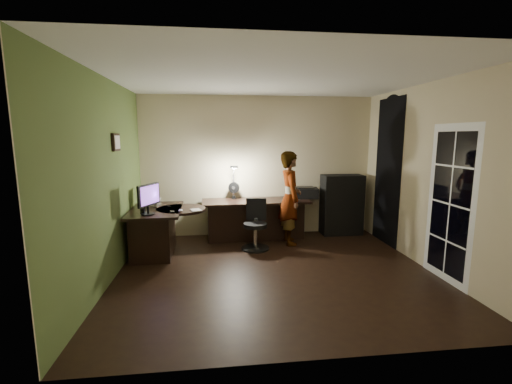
{
  "coord_description": "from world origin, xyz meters",
  "views": [
    {
      "loc": [
        -0.82,
        -4.63,
        1.93
      ],
      "look_at": [
        -0.15,
        1.05,
        1.0
      ],
      "focal_mm": 24.0,
      "sensor_mm": 36.0,
      "label": 1
    }
  ],
  "objects": [
    {
      "name": "speaker",
      "position": [
        -1.94,
        0.65,
        0.86
      ],
      "size": [
        0.1,
        0.1,
        0.2
      ],
      "primitive_type": "cylinder",
      "rotation": [
        0.0,
        0.0,
        0.38
      ],
      "color": "black",
      "rests_on": "desk_left"
    },
    {
      "name": "printer",
      "position": [
        0.91,
        1.81,
        0.85
      ],
      "size": [
        0.52,
        0.43,
        0.21
      ],
      "primitive_type": "cube",
      "rotation": [
        0.0,
        0.0,
        -0.14
      ],
      "color": "black",
      "rests_on": "desk_right"
    },
    {
      "name": "wall_back",
      "position": [
        0.0,
        2.0,
        1.35
      ],
      "size": [
        4.5,
        0.01,
        2.7
      ],
      "primitive_type": "cube",
      "color": "#C8B88F",
      "rests_on": "floor"
    },
    {
      "name": "green_wall_overlay",
      "position": [
        -2.24,
        0.0,
        1.35
      ],
      "size": [
        0.0,
        4.0,
        2.7
      ],
      "primitive_type": "cube",
      "color": "#4E652E",
      "rests_on": "floor"
    },
    {
      "name": "arched_doorway",
      "position": [
        2.24,
        1.15,
        1.3
      ],
      "size": [
        0.01,
        0.9,
        2.6
      ],
      "primitive_type": "cube",
      "color": "black",
      "rests_on": "floor"
    },
    {
      "name": "pen",
      "position": [
        -1.63,
        1.19,
        0.77
      ],
      "size": [
        0.09,
        0.13,
        0.01
      ],
      "primitive_type": "cube",
      "rotation": [
        0.0,
        0.0,
        0.59
      ],
      "color": "black",
      "rests_on": "desk_left"
    },
    {
      "name": "desk_lamp",
      "position": [
        -0.49,
        1.83,
        1.1
      ],
      "size": [
        0.23,
        0.34,
        0.7
      ],
      "primitive_type": "cube",
      "rotation": [
        0.0,
        0.0,
        0.2
      ],
      "color": "black",
      "rests_on": "desk_right"
    },
    {
      "name": "laptop",
      "position": [
        -1.91,
        1.24,
        0.98
      ],
      "size": [
        0.31,
        0.29,
        0.21
      ],
      "primitive_type": "cube",
      "rotation": [
        0.0,
        0.0,
        -0.03
      ],
      "color": "silver",
      "rests_on": "laptop_stand"
    },
    {
      "name": "laptop_stand",
      "position": [
        -1.91,
        1.24,
        0.82
      ],
      "size": [
        0.29,
        0.26,
        0.11
      ],
      "primitive_type": "cube",
      "rotation": [
        0.0,
        0.0,
        -0.2
      ],
      "color": "silver",
      "rests_on": "desk_left"
    },
    {
      "name": "framed_picture",
      "position": [
        -2.22,
        0.45,
        1.85
      ],
      "size": [
        0.04,
        0.3,
        0.25
      ],
      "primitive_type": "cube",
      "color": "black",
      "rests_on": "wall_left"
    },
    {
      "name": "mouse",
      "position": [
        -1.39,
        0.74,
        0.78
      ],
      "size": [
        0.08,
        0.11,
        0.04
      ],
      "primitive_type": "ellipsoid",
      "rotation": [
        0.0,
        0.0,
        0.17
      ],
      "color": "silver",
      "rests_on": "desk_left"
    },
    {
      "name": "wall_right",
      "position": [
        2.25,
        0.0,
        1.35
      ],
      "size": [
        0.01,
        4.0,
        2.7
      ],
      "primitive_type": "cube",
      "color": "#C8B88F",
      "rests_on": "floor"
    },
    {
      "name": "desk_right",
      "position": [
        -0.09,
        1.63,
        0.37
      ],
      "size": [
        2.02,
        0.77,
        0.75
      ],
      "primitive_type": "cube",
      "rotation": [
        0.0,
        0.0,
        0.04
      ],
      "color": "black",
      "rests_on": "floor"
    },
    {
      "name": "floor",
      "position": [
        0.0,
        0.0,
        -0.01
      ],
      "size": [
        4.5,
        4.0,
        0.01
      ],
      "primitive_type": "cube",
      "color": "black",
      "rests_on": "ground"
    },
    {
      "name": "headphones",
      "position": [
        -0.04,
        1.39,
        0.79
      ],
      "size": [
        0.19,
        0.13,
        0.08
      ],
      "primitive_type": "cube",
      "rotation": [
        0.0,
        0.0,
        -0.36
      ],
      "color": "navy",
      "rests_on": "desk_right"
    },
    {
      "name": "person",
      "position": [
        0.5,
        1.3,
        0.84
      ],
      "size": [
        0.42,
        0.61,
        1.68
      ],
      "primitive_type": "imported",
      "rotation": [
        0.0,
        0.0,
        1.6
      ],
      "color": "#D8A88C",
      "rests_on": "floor"
    },
    {
      "name": "monitor",
      "position": [
        -1.85,
        0.59,
        0.93
      ],
      "size": [
        0.3,
        0.51,
        0.34
      ],
      "primitive_type": "cube",
      "rotation": [
        0.0,
        0.0,
        -0.42
      ],
      "color": "black",
      "rests_on": "desk_left"
    },
    {
      "name": "ceiling",
      "position": [
        0.0,
        0.0,
        2.71
      ],
      "size": [
        4.5,
        4.0,
        0.01
      ],
      "primitive_type": "cube",
      "color": "silver",
      "rests_on": "floor"
    },
    {
      "name": "desk_left",
      "position": [
        -1.81,
        1.0,
        0.38
      ],
      "size": [
        0.85,
        1.34,
        0.76
      ],
      "primitive_type": "cube",
      "rotation": [
        0.0,
        0.0,
        0.03
      ],
      "color": "black",
      "rests_on": "floor"
    },
    {
      "name": "wall_front",
      "position": [
        0.0,
        -2.0,
        1.35
      ],
      "size": [
        4.5,
        0.01,
        2.7
      ],
      "primitive_type": "cube",
      "color": "#C8B88F",
      "rests_on": "floor"
    },
    {
      "name": "desk_fan",
      "position": [
        -0.48,
        1.83,
        0.91
      ],
      "size": [
        0.24,
        0.18,
        0.33
      ],
      "primitive_type": "cube",
      "rotation": [
        0.0,
        0.0,
        -0.34
      ],
      "color": "black",
      "rests_on": "desk_right"
    },
    {
      "name": "notepad",
      "position": [
        -1.15,
        0.8,
        0.77
      ],
      "size": [
        0.21,
        0.25,
        0.01
      ],
      "primitive_type": "cube",
      "rotation": [
        0.0,
        0.0,
        0.35
      ],
      "color": "silver",
      "rests_on": "desk_left"
    },
    {
      "name": "office_chair",
      "position": [
        -0.16,
        1.03,
        0.43
      ],
      "size": [
        0.57,
        0.57,
        0.86
      ],
      "primitive_type": "cube",
      "rotation": [
        0.0,
        0.0,
        -0.2
      ],
      "color": "black",
      "rests_on": "floor"
    },
    {
      "name": "phone",
      "position": [
        -1.51,
        0.75,
        0.77
      ],
      "size": [
        0.09,
        0.14,
        0.01
      ],
      "primitive_type": "cube",
      "rotation": [
        0.0,
        0.0,
        0.18
      ],
      "color": "black",
      "rests_on": "desk_left"
    },
    {
      "name": "french_door",
      "position": [
        2.24,
        -0.55,
        1.05
      ],
      "size": [
        0.02,
        0.92,
        2.1
      ],
      "primitive_type": "cube",
      "color": "white",
      "rests_on": "floor"
    },
    {
      "name": "cabinet",
      "position": [
        1.65,
        1.78,
        0.59
      ],
      "size": [
        0.79,
        0.4,
        1.19
      ],
      "primitive_type": "cube",
      "rotation": [
        0.0,
        0.0,
        0.01
      ],
      "color": "black",
      "rests_on": "floor"
    },
    {
      "name": "wall_left",
      "position": [
        -2.25,
        0.0,
        1.35
      ],
      "size": [
        0.01,
        4.0,
        2.7
      ],
      "primitive_type": "cube",
      "color": "#C8B88F",
      "rests_on": "floor"
    }
  ]
}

